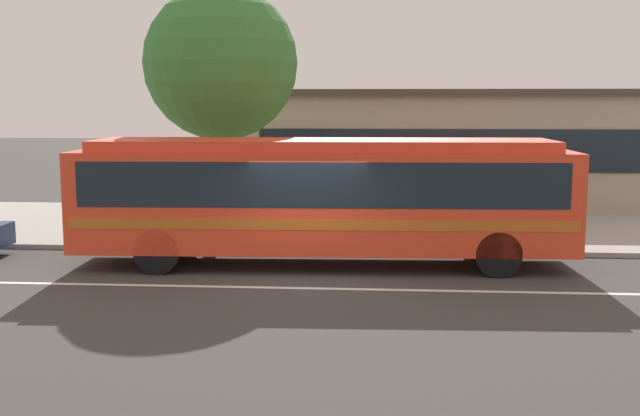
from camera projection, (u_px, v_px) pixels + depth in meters
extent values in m
plane|color=#3C3B38|center=(307.00, 279.00, 16.42)|extent=(120.00, 120.00, 0.00)
cube|color=#A09B92|center=(328.00, 225.00, 23.14)|extent=(60.00, 8.00, 0.12)
cube|color=silver|center=(304.00, 288.00, 15.63)|extent=(56.00, 0.16, 0.01)
cube|color=red|center=(323.00, 199.00, 17.63)|extent=(11.29, 2.83, 2.23)
cube|color=#EA3D25|center=(323.00, 145.00, 17.46)|extent=(10.38, 2.51, 0.24)
cube|color=#19232D|center=(323.00, 180.00, 17.57)|extent=(10.62, 2.83, 0.98)
cube|color=#C75D1E|center=(323.00, 216.00, 17.69)|extent=(11.06, 2.85, 0.24)
cube|color=#19232D|center=(569.00, 181.00, 17.35)|extent=(0.20, 2.15, 1.07)
cylinder|color=black|center=(481.00, 237.00, 18.69)|extent=(1.01, 0.31, 1.00)
cylinder|color=black|center=(498.00, 254.00, 16.55)|extent=(1.01, 0.31, 1.00)
cylinder|color=black|center=(179.00, 235.00, 18.99)|extent=(1.01, 0.31, 1.00)
cylinder|color=black|center=(157.00, 252.00, 16.85)|extent=(1.01, 0.31, 1.00)
cylinder|color=#273E2D|center=(183.00, 218.00, 21.35)|extent=(0.14, 0.14, 0.84)
cylinder|color=#273E2D|center=(177.00, 218.00, 21.35)|extent=(0.14, 0.14, 0.84)
cylinder|color=gold|center=(179.00, 192.00, 21.25)|extent=(0.36, 0.36, 0.61)
sphere|color=pink|center=(179.00, 177.00, 21.19)|extent=(0.22, 0.22, 0.22)
cylinder|color=gray|center=(486.00, 200.00, 19.03)|extent=(0.08, 0.08, 2.44)
cube|color=yellow|center=(487.00, 159.00, 18.88)|extent=(0.10, 0.44, 0.56)
cylinder|color=brown|center=(223.00, 176.00, 21.15)|extent=(0.32, 0.32, 3.20)
sphere|color=#387D37|center=(221.00, 63.00, 20.72)|extent=(4.15, 4.15, 4.15)
cube|color=#A29781|center=(451.00, 149.00, 29.08)|extent=(14.52, 7.79, 3.90)
cube|color=#19232D|center=(462.00, 151.00, 25.18)|extent=(13.35, 0.04, 1.40)
cube|color=#443C31|center=(452.00, 94.00, 28.79)|extent=(14.92, 8.19, 0.24)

